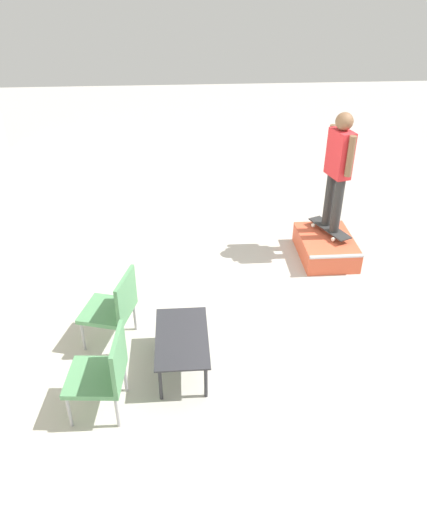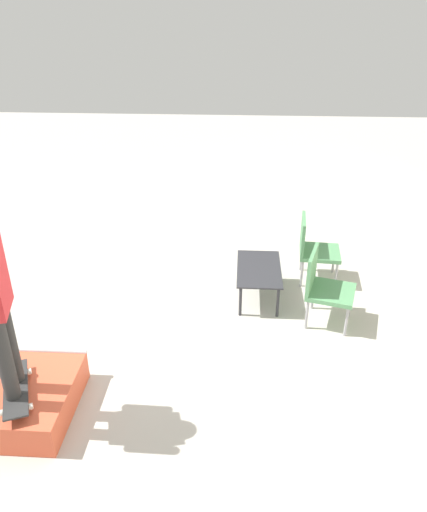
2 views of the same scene
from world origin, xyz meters
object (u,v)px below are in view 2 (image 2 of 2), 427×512
patio_chair_left (313,246)px  patio_chair_right (324,285)px  skateboard_on_ramp (16,388)px  coffee_table (259,271)px  skate_ramp_box (33,399)px

patio_chair_left → patio_chair_right: 0.98m
skateboard_on_ramp → patio_chair_left: bearing=111.0°
skateboard_on_ramp → coffee_table: (-2.24, 2.15, -0.01)m
patio_chair_left → skate_ramp_box: bearing=137.8°
skateboard_on_ramp → patio_chair_left: size_ratio=0.87×
coffee_table → patio_chair_right: bearing=56.7°
coffee_table → patio_chair_left: patio_chair_left is taller
skate_ramp_box → patio_chair_left: (-2.62, 2.80, 0.33)m
coffee_table → patio_chair_left: bearing=125.2°
skateboard_on_ramp → patio_chair_right: bearing=98.8°
skate_ramp_box → patio_chair_right: size_ratio=1.18×
patio_chair_left → patio_chair_right: size_ratio=1.00×
skate_ramp_box → patio_chair_right: 3.27m
skate_ramp_box → skateboard_on_ramp: (0.13, -0.06, 0.23)m
skate_ramp_box → skateboard_on_ramp: 0.27m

